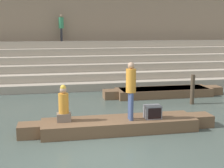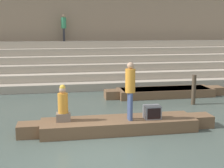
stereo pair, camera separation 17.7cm
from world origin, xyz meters
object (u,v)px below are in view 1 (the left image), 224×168
object	(u,v)px
rowboat_main	(119,124)
person_on_steps	(61,26)
person_standing	(131,86)
person_rowing	(64,106)
moored_boat_shore	(164,92)
tv_set	(153,112)
mooring_post	(192,89)

from	to	relation	value
rowboat_main	person_on_steps	xyz separation A→B (m)	(-1.35, 10.26, 3.11)
rowboat_main	person_standing	world-z (taller)	person_standing
person_rowing	moored_boat_shore	size ratio (longest dim) A/B	0.20
tv_set	person_rowing	bearing A→B (deg)	-177.15
person_standing	moored_boat_shore	size ratio (longest dim) A/B	0.31
person_rowing	mooring_post	bearing A→B (deg)	23.74
person_standing	tv_set	distance (m)	1.11
person_rowing	person_on_steps	size ratio (longest dim) A/B	0.70
person_standing	moored_boat_shore	world-z (taller)	person_standing
person_standing	mooring_post	size ratio (longest dim) A/B	1.42
person_standing	person_rowing	world-z (taller)	person_standing
rowboat_main	moored_boat_shore	bearing A→B (deg)	56.15
person_rowing	rowboat_main	bearing A→B (deg)	-5.93
person_rowing	moored_boat_shore	bearing A→B (deg)	39.75
mooring_post	person_on_steps	size ratio (longest dim) A/B	0.78
tv_set	person_standing	bearing A→B (deg)	-171.61
mooring_post	person_standing	bearing A→B (deg)	-139.47
person_standing	tv_set	xyz separation A→B (m)	(0.72, 0.01, -0.84)
moored_boat_shore	person_on_steps	world-z (taller)	person_on_steps
person_on_steps	tv_set	bearing A→B (deg)	77.52
person_rowing	tv_set	size ratio (longest dim) A/B	2.25
rowboat_main	mooring_post	xyz separation A→B (m)	(3.79, 2.82, 0.42)
tv_set	mooring_post	size ratio (longest dim) A/B	0.40
moored_boat_shore	mooring_post	size ratio (longest dim) A/B	4.57
person_rowing	tv_set	distance (m)	2.78
person_standing	person_on_steps	world-z (taller)	person_on_steps
tv_set	person_on_steps	distance (m)	11.01
rowboat_main	tv_set	size ratio (longest dim) A/B	12.30
person_rowing	moored_boat_shore	xyz separation A→B (m)	(4.88, 4.44, -0.65)
rowboat_main	person_rowing	distance (m)	1.83
rowboat_main	person_standing	distance (m)	1.28
person_standing	person_rowing	bearing A→B (deg)	-171.25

